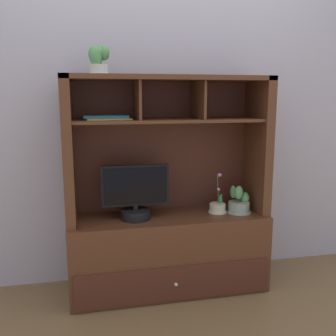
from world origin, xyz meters
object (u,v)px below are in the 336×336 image
(tv_monitor, at_px, (135,196))
(potted_orchid, at_px, (218,207))
(potted_fern, at_px, (239,203))
(magazine_stack_left, at_px, (107,117))
(potted_succulent, at_px, (98,60))
(media_console, at_px, (168,226))

(tv_monitor, xyz_separation_m, potted_orchid, (0.57, 0.02, -0.12))
(potted_fern, bearing_deg, potted_orchid, 169.59)
(potted_orchid, xyz_separation_m, magazine_stack_left, (-0.74, 0.02, 0.63))
(potted_fern, xyz_separation_m, magazine_stack_left, (-0.89, 0.04, 0.60))
(potted_orchid, relative_size, potted_succulent, 1.56)
(potted_orchid, height_order, potted_fern, potted_orchid)
(potted_orchid, bearing_deg, potted_succulent, 179.45)
(potted_fern, height_order, magazine_stack_left, magazine_stack_left)
(tv_monitor, distance_m, potted_succulent, 0.88)
(media_console, bearing_deg, tv_monitor, -168.76)
(potted_fern, relative_size, potted_succulent, 1.08)
(media_console, xyz_separation_m, magazine_stack_left, (-0.39, -0.01, 0.75))
(media_console, height_order, potted_fern, media_console)
(tv_monitor, xyz_separation_m, potted_fern, (0.72, -0.01, -0.09))
(potted_fern, bearing_deg, tv_monitor, 179.42)
(tv_monitor, height_order, potted_succulent, potted_succulent)
(magazine_stack_left, bearing_deg, tv_monitor, -11.95)
(media_console, distance_m, potted_orchid, 0.37)
(tv_monitor, bearing_deg, potted_fern, -0.58)
(potted_fern, bearing_deg, potted_succulent, 177.87)
(media_console, bearing_deg, potted_fern, -6.00)
(tv_monitor, relative_size, potted_fern, 2.28)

